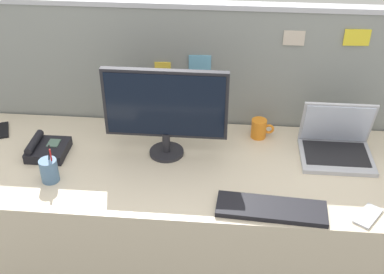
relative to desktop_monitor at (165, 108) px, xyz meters
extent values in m
plane|color=slate|center=(0.12, -0.09, -0.97)|extent=(10.00, 10.00, 0.00)
cube|color=beige|center=(0.12, -0.09, -0.61)|extent=(2.20, 0.75, 0.73)
cube|color=gray|center=(0.12, 0.33, -0.31)|extent=(2.62, 0.06, 1.33)
cube|color=#B7BAC1|center=(0.12, 0.33, 0.37)|extent=(2.62, 0.07, 0.02)
cube|color=beige|center=(0.57, 0.29, 0.23)|extent=(0.10, 0.01, 0.07)
cube|color=yellow|center=(-0.05, 0.29, 0.04)|extent=(0.08, 0.01, 0.09)
cube|color=#66ADD1|center=(0.13, 0.29, 0.09)|extent=(0.11, 0.01, 0.07)
cube|color=yellow|center=(0.85, 0.29, 0.25)|extent=(0.12, 0.01, 0.08)
cylinder|color=#232328|center=(0.00, -0.01, -0.24)|extent=(0.16, 0.16, 0.02)
cylinder|color=#232328|center=(0.00, -0.01, -0.18)|extent=(0.04, 0.04, 0.10)
cube|color=#232328|center=(0.00, 0.00, 0.02)|extent=(0.56, 0.03, 0.33)
cube|color=black|center=(0.00, -0.01, 0.02)|extent=(0.53, 0.01, 0.30)
cube|color=#B2B5BC|center=(0.79, 0.02, -0.23)|extent=(0.33, 0.27, 0.02)
cube|color=black|center=(0.79, 0.03, -0.22)|extent=(0.29, 0.20, 0.00)
cube|color=#B2B5BC|center=(0.79, 0.12, -0.11)|extent=(0.33, 0.08, 0.24)
cube|color=silver|center=(0.79, 0.11, -0.11)|extent=(0.31, 0.07, 0.22)
cube|color=black|center=(-0.55, -0.06, -0.22)|extent=(0.18, 0.18, 0.05)
cube|color=#4C6B5B|center=(-0.53, -0.04, -0.20)|extent=(0.05, 0.06, 0.01)
cylinder|color=black|center=(-0.62, -0.06, -0.18)|extent=(0.04, 0.16, 0.04)
cube|color=black|center=(0.47, -0.37, -0.23)|extent=(0.45, 0.17, 0.02)
cylinder|color=#4C7093|center=(-0.48, -0.26, -0.19)|extent=(0.08, 0.08, 0.11)
cylinder|color=black|center=(-0.47, -0.25, -0.13)|extent=(0.02, 0.02, 0.14)
cylinder|color=red|center=(-0.46, -0.26, -0.14)|extent=(0.01, 0.01, 0.12)
cube|color=#B7BAC1|center=(0.86, -0.37, -0.24)|extent=(0.14, 0.16, 0.01)
cube|color=black|center=(-0.86, 0.11, -0.24)|extent=(0.12, 0.16, 0.01)
cylinder|color=orange|center=(0.44, 0.18, -0.20)|extent=(0.08, 0.08, 0.10)
torus|color=orange|center=(0.48, 0.18, -0.20)|extent=(0.05, 0.01, 0.05)
camera|label=1|loc=(0.29, -1.90, 1.09)|focal=45.95mm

